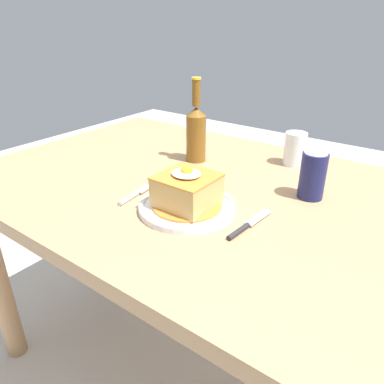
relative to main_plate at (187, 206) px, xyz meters
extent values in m
plane|color=#B7B2A8|center=(0.01, 0.14, -0.75)|extent=(6.00, 6.00, 0.00)
cube|color=#A87F56|center=(0.01, 0.14, -0.03)|extent=(1.49, 0.90, 0.04)
cylinder|color=#A87F56|center=(-0.66, 0.51, -0.40)|extent=(0.07, 0.07, 0.70)
cylinder|color=white|center=(0.00, 0.00, 0.00)|extent=(0.24, 0.24, 0.01)
torus|color=white|center=(0.00, 0.00, 0.00)|extent=(0.24, 0.24, 0.01)
cylinder|color=orange|center=(0.00, 0.00, 0.00)|extent=(0.17, 0.17, 0.01)
cube|color=tan|center=(0.00, 0.00, 0.04)|extent=(0.13, 0.13, 0.07)
cube|color=orange|center=(0.00, 0.00, 0.08)|extent=(0.13, 0.13, 0.00)
ellipsoid|color=white|center=(0.00, 0.00, 0.09)|extent=(0.07, 0.07, 0.01)
sphere|color=yellow|center=(0.00, 0.00, 0.09)|extent=(0.03, 0.03, 0.03)
cylinder|color=silver|center=(-0.15, -0.05, 0.00)|extent=(0.02, 0.08, 0.01)
cube|color=silver|center=(-0.16, 0.01, 0.00)|extent=(0.03, 0.05, 0.00)
cylinder|color=silver|center=(-0.16, 0.04, 0.00)|extent=(0.01, 0.03, 0.00)
cylinder|color=silver|center=(-0.16, 0.04, 0.00)|extent=(0.01, 0.03, 0.00)
cylinder|color=silver|center=(-0.17, 0.04, 0.00)|extent=(0.01, 0.03, 0.00)
cylinder|color=#262628|center=(0.16, -0.02, 0.00)|extent=(0.02, 0.08, 0.01)
cube|color=silver|center=(0.16, 0.06, 0.00)|extent=(0.03, 0.09, 0.00)
cylinder|color=#191E51|center=(0.22, 0.25, 0.05)|extent=(0.07, 0.07, 0.12)
cylinder|color=silver|center=(0.22, 0.25, 0.11)|extent=(0.06, 0.06, 0.00)
cylinder|color=brown|center=(-0.18, 0.29, 0.07)|extent=(0.06, 0.06, 0.15)
cone|color=brown|center=(-0.18, 0.29, 0.15)|extent=(0.06, 0.06, 0.03)
cylinder|color=brown|center=(-0.18, 0.29, 0.21)|extent=(0.03, 0.03, 0.08)
cylinder|color=gold|center=(-0.18, 0.29, 0.25)|extent=(0.03, 0.03, 0.01)
cylinder|color=gold|center=(0.09, 0.45, 0.02)|extent=(0.06, 0.06, 0.06)
cylinder|color=silver|center=(0.09, 0.45, 0.04)|extent=(0.07, 0.07, 0.10)
camera|label=1|loc=(0.48, -0.63, 0.42)|focal=34.01mm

